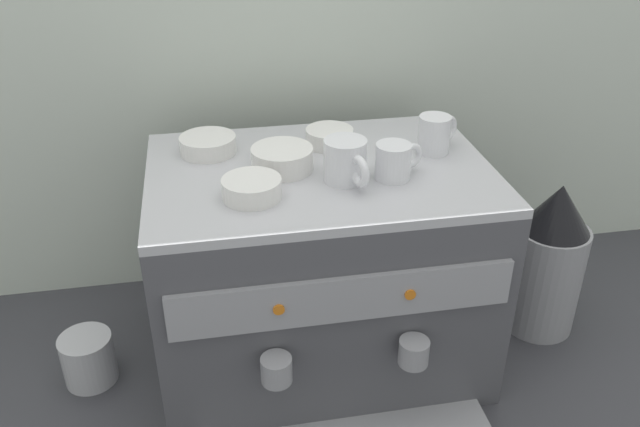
{
  "coord_description": "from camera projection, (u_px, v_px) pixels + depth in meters",
  "views": [
    {
      "loc": [
        -0.21,
        -1.13,
        1.01
      ],
      "look_at": [
        0.0,
        0.0,
        0.36
      ],
      "focal_mm": 37.12,
      "sensor_mm": 36.0,
      "label": 1
    }
  ],
  "objects": [
    {
      "name": "tiled_backsplash_wall",
      "position": [
        292.0,
        73.0,
        1.55
      ],
      "size": [
        2.8,
        0.03,
        1.06
      ],
      "primitive_type": "cube",
      "color": "silver",
      "rests_on": "ground_plane"
    },
    {
      "name": "ceramic_bowl_3",
      "position": [
        208.0,
        145.0,
        1.33
      ],
      "size": [
        0.11,
        0.11,
        0.03
      ],
      "color": "white",
      "rests_on": "espresso_machine"
    },
    {
      "name": "ground_plane",
      "position": [
        320.0,
        350.0,
        1.5
      ],
      "size": [
        4.0,
        4.0,
        0.0
      ],
      "primitive_type": "plane",
      "color": "#38383D"
    },
    {
      "name": "ceramic_bowl_2",
      "position": [
        329.0,
        137.0,
        1.36
      ],
      "size": [
        0.1,
        0.1,
        0.03
      ],
      "color": "white",
      "rests_on": "espresso_machine"
    },
    {
      "name": "ceramic_cup_1",
      "position": [
        395.0,
        161.0,
        1.22
      ],
      "size": [
        0.1,
        0.07,
        0.07
      ],
      "color": "white",
      "rests_on": "espresso_machine"
    },
    {
      "name": "ceramic_bowl_0",
      "position": [
        252.0,
        189.0,
        1.16
      ],
      "size": [
        0.11,
        0.11,
        0.04
      ],
      "color": "white",
      "rests_on": "espresso_machine"
    },
    {
      "name": "ceramic_bowl_1",
      "position": [
        282.0,
        159.0,
        1.26
      ],
      "size": [
        0.12,
        0.12,
        0.04
      ],
      "color": "white",
      "rests_on": "espresso_machine"
    },
    {
      "name": "coffee_grinder",
      "position": [
        547.0,
        260.0,
        1.5
      ],
      "size": [
        0.16,
        0.16,
        0.37
      ],
      "color": "#939399",
      "rests_on": "ground_plane"
    },
    {
      "name": "ceramic_cup_0",
      "position": [
        435.0,
        134.0,
        1.32
      ],
      "size": [
        0.1,
        0.08,
        0.08
      ],
      "color": "white",
      "rests_on": "espresso_machine"
    },
    {
      "name": "milk_pitcher",
      "position": [
        88.0,
        359.0,
        1.39
      ],
      "size": [
        0.11,
        0.11,
        0.11
      ],
      "primitive_type": "cylinder",
      "color": "#B7B7BC",
      "rests_on": "ground_plane"
    },
    {
      "name": "ceramic_cup_2",
      "position": [
        346.0,
        161.0,
        1.21
      ],
      "size": [
        0.08,
        0.12,
        0.08
      ],
      "color": "white",
      "rests_on": "espresso_machine"
    },
    {
      "name": "espresso_machine",
      "position": [
        320.0,
        268.0,
        1.38
      ],
      "size": [
        0.66,
        0.57,
        0.46
      ],
      "color": "#4C4C51",
      "rests_on": "ground_plane"
    }
  ]
}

